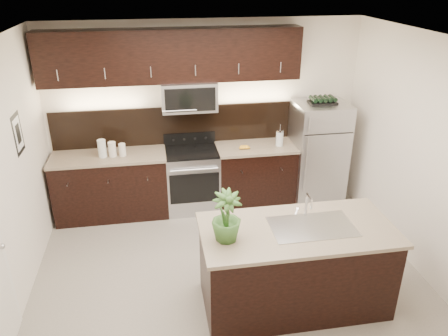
# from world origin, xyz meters

# --- Properties ---
(ground) EXTENTS (4.50, 4.50, 0.00)m
(ground) POSITION_xyz_m (0.00, 0.00, 0.00)
(ground) COLOR gray
(ground) RESTS_ON ground
(room_walls) EXTENTS (4.52, 4.02, 2.71)m
(room_walls) POSITION_xyz_m (-0.11, -0.04, 1.70)
(room_walls) COLOR silver
(room_walls) RESTS_ON ground
(counter_run) EXTENTS (3.51, 0.65, 0.94)m
(counter_run) POSITION_xyz_m (-0.46, 1.69, 0.47)
(counter_run) COLOR black
(counter_run) RESTS_ON ground
(upper_fixtures) EXTENTS (3.49, 0.40, 1.66)m
(upper_fixtures) POSITION_xyz_m (-0.43, 1.84, 2.14)
(upper_fixtures) COLOR black
(upper_fixtures) RESTS_ON counter_run
(island) EXTENTS (1.96, 0.96, 0.94)m
(island) POSITION_xyz_m (0.60, -0.54, 0.47)
(island) COLOR black
(island) RESTS_ON ground
(sink_faucet) EXTENTS (0.84, 0.50, 0.28)m
(sink_faucet) POSITION_xyz_m (0.75, -0.53, 0.96)
(sink_faucet) COLOR silver
(sink_faucet) RESTS_ON island
(refrigerator) EXTENTS (0.75, 0.68, 1.55)m
(refrigerator) POSITION_xyz_m (1.64, 1.63, 0.78)
(refrigerator) COLOR #B2B2B7
(refrigerator) RESTS_ON ground
(wine_rack) EXTENTS (0.38, 0.24, 0.09)m
(wine_rack) POSITION_xyz_m (1.64, 1.63, 1.60)
(wine_rack) COLOR black
(wine_rack) RESTS_ON refrigerator
(plant) EXTENTS (0.33, 0.33, 0.51)m
(plant) POSITION_xyz_m (-0.14, -0.62, 1.19)
(plant) COLOR #335B24
(plant) RESTS_ON island
(canisters) EXTENTS (0.37, 0.11, 0.25)m
(canisters) POSITION_xyz_m (-1.38, 1.64, 1.05)
(canisters) COLOR silver
(canisters) RESTS_ON counter_run
(french_press) EXTENTS (0.11, 0.11, 0.32)m
(french_press) POSITION_xyz_m (1.04, 1.64, 1.06)
(french_press) COLOR silver
(french_press) RESTS_ON counter_run
(bananas) EXTENTS (0.16, 0.12, 0.05)m
(bananas) POSITION_xyz_m (0.46, 1.61, 0.96)
(bananas) COLOR gold
(bananas) RESTS_ON counter_run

